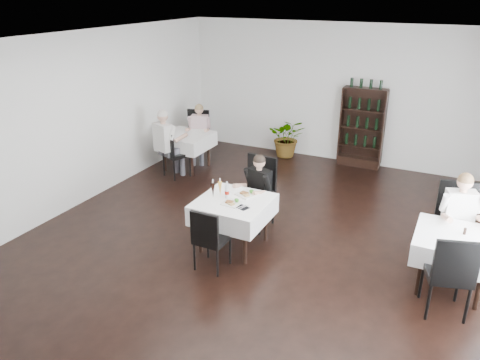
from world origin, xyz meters
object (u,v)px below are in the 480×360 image
object	(u,v)px
potted_tree	(287,137)
diner_main	(256,188)
main_table	(233,209)
wine_shelf	(362,129)

from	to	relation	value
potted_tree	diner_main	xyz separation A→B (m)	(0.83, -3.59, 0.29)
main_table	potted_tree	world-z (taller)	potted_tree
wine_shelf	diner_main	xyz separation A→B (m)	(-0.81, -3.71, -0.10)
wine_shelf	main_table	xyz separation A→B (m)	(-0.90, -4.31, -0.23)
potted_tree	diner_main	bearing A→B (deg)	-76.95
wine_shelf	main_table	world-z (taller)	wine_shelf
main_table	potted_tree	bearing A→B (deg)	99.99
main_table	diner_main	xyz separation A→B (m)	(0.09, 0.61, 0.12)
diner_main	main_table	bearing A→B (deg)	-98.73
wine_shelf	main_table	distance (m)	4.41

